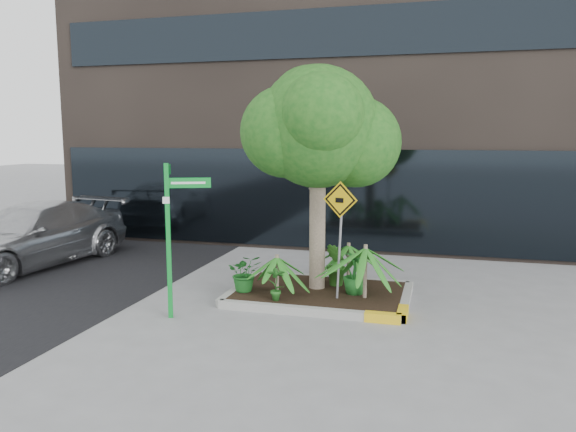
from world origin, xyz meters
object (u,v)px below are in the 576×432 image
(cattle_sign, at_px, (340,220))
(tree, at_px, (318,127))
(parked_car, at_px, (32,235))
(street_sign_post, at_px, (171,223))

(cattle_sign, bearing_deg, tree, 145.97)
(tree, height_order, parked_car, tree)
(parked_car, height_order, cattle_sign, cattle_sign)
(parked_car, bearing_deg, street_sign_post, -18.78)
(tree, bearing_deg, street_sign_post, -137.15)
(parked_car, bearing_deg, tree, 3.42)
(parked_car, bearing_deg, cattle_sign, -0.40)
(cattle_sign, bearing_deg, street_sign_post, -140.12)
(street_sign_post, relative_size, cattle_sign, 1.24)
(parked_car, distance_m, street_sign_post, 5.60)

